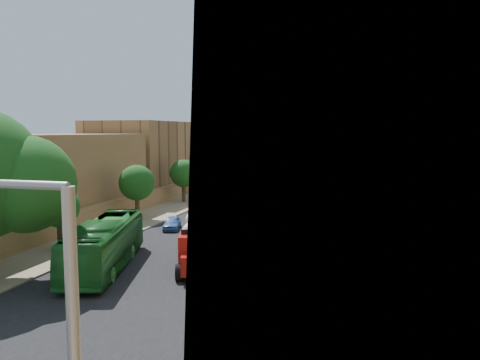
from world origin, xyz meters
The scene contains 30 objects.
ground centered at (0.00, 0.00, 0.00)m, with size 260.00×260.00×0.00m, color brown.
road_surface centered at (0.00, 30.00, 0.01)m, with size 14.00×140.00×0.01m, color black.
sidewalk_east centered at (9.50, 30.00, 0.01)m, with size 5.00×140.00×0.01m, color #847156.
sidewalk_west centered at (-9.50, 30.00, 0.01)m, with size 5.00×140.00×0.01m, color #847156.
kerb_east centered at (7.00, 30.00, 0.06)m, with size 0.25×140.00×0.12m, color #847156.
kerb_west centered at (-7.00, 30.00, 0.06)m, with size 0.25×140.00×0.12m, color #847156.
townhouse_b centered at (15.95, 11.00, 5.66)m, with size 9.00×14.00×14.90m.
townhouse_c centered at (15.95, 25.00, 6.91)m, with size 9.00×14.00×17.40m.
townhouse_d centered at (15.95, 39.00, 6.16)m, with size 9.00×14.00×15.90m.
west_wall centered at (-12.50, 20.00, 0.90)m, with size 1.00×40.00×1.80m, color olive.
west_building_low centered at (-18.00, 18.00, 4.20)m, with size 10.00×28.00×8.40m, color brown.
west_building_mid centered at (-18.00, 44.00, 5.00)m, with size 10.00×22.00×10.00m, color olive.
church centered at (0.00, 78.61, 9.52)m, with size 28.00×22.50×36.30m.
street_tree_a centered at (-10.00, 12.00, 3.09)m, with size 3.00×3.00×4.62m.
street_tree_b centered at (-10.00, 24.00, 3.63)m, with size 3.52×3.52×5.42m.
street_tree_c centered at (-10.00, 36.00, 3.50)m, with size 3.40×3.40×5.23m.
street_tree_d centered at (-10.00, 48.00, 3.25)m, with size 3.16×3.16×4.86m.
red_truck centered at (1.80, 10.04, 1.72)m, with size 4.40×7.07×3.91m.
olive_pickup centered at (4.00, 20.00, 0.97)m, with size 3.34×5.20×1.99m.
bus_green_north centered at (-4.00, 8.38, 1.56)m, with size 2.62×11.19×3.12m, color #1A6823.
bus_red_east centered at (6.31, 13.73, 1.37)m, with size 2.31×9.86×2.75m, color red.
bus_cream_east centered at (4.00, 33.53, 1.48)m, with size 2.49×10.63×2.96m, color #FDF5CC.
car_blue_a centered at (-4.78, 20.56, 0.57)m, with size 1.36×3.37×1.15m, color #4873BF.
car_white_a centered at (-3.39, 33.89, 0.71)m, with size 1.50×4.31×1.42m, color white.
car_cream centered at (3.57, 24.73, 0.63)m, with size 2.08×4.52×1.26m, color #D4B490.
car_dkblue centered at (-3.44, 47.83, 0.57)m, with size 1.61×3.95×1.15m, color #0F0F50.
car_white_b centered at (2.51, 45.46, 0.55)m, with size 1.29×3.21×1.09m, color white.
car_blue_b centered at (-2.43, 52.20, 0.60)m, with size 1.28×3.67×1.21m, color #4C6CD1.
pedestrian_a centered at (9.19, 10.99, 0.92)m, with size 0.67×0.44×1.84m, color #252426.
pedestrian_c centered at (7.50, 17.60, 0.87)m, with size 1.02×0.43×1.74m, color #2A2B2E.
Camera 1 is at (12.04, -17.30, 8.73)m, focal length 35.00 mm.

